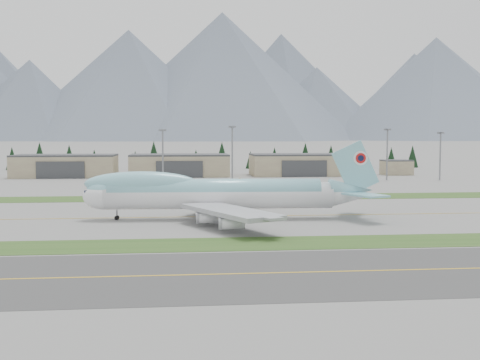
{
  "coord_description": "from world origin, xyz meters",
  "views": [
    {
      "loc": [
        -14.8,
        -148.08,
        20.28
      ],
      "look_at": [
        1.49,
        14.49,
        8.0
      ],
      "focal_mm": 45.0,
      "sensor_mm": 36.0,
      "label": 1
    }
  ],
  "objects": [
    {
      "name": "service_vehicle_c",
      "position": [
        72.58,
        130.89,
        0.0
      ],
      "size": [
        2.71,
        4.69,
        1.28
      ],
      "primitive_type": "imported",
      "rotation": [
        0.0,
        0.0,
        -0.22
      ],
      "color": "silver",
      "rests_on": "ground"
    },
    {
      "name": "hangar_left",
      "position": [
        -70.0,
        149.9,
        5.39
      ],
      "size": [
        48.0,
        26.6,
        10.8
      ],
      "color": "gray",
      "rests_on": "ground"
    },
    {
      "name": "hangar_center",
      "position": [
        -15.0,
        149.9,
        5.39
      ],
      "size": [
        48.0,
        26.6,
        10.8
      ],
      "color": "gray",
      "rests_on": "ground"
    },
    {
      "name": "hangar_right",
      "position": [
        45.0,
        149.9,
        5.39
      ],
      "size": [
        48.0,
        26.6,
        10.8
      ],
      "color": "gray",
      "rests_on": "ground"
    },
    {
      "name": "asphalt_taxiway",
      "position": [
        0.0,
        -62.0,
        0.0
      ],
      "size": [
        400.0,
        32.0,
        0.04
      ],
      "primitive_type": "cube",
      "color": "#3D3D3D",
      "rests_on": "ground"
    },
    {
      "name": "mountain_ridge_rear",
      "position": [
        228.41,
        2900.0,
        251.73
      ],
      "size": [
        4481.37,
        1061.93,
        530.97
      ],
      "color": "#47515F",
      "rests_on": "ground"
    },
    {
      "name": "service_vehicle_a",
      "position": [
        -26.55,
        133.78,
        0.0
      ],
      "size": [
        2.35,
        3.92,
        1.25
      ],
      "primitive_type": "imported",
      "rotation": [
        0.0,
        0.0,
        0.25
      ],
      "color": "silver",
      "rests_on": "ground"
    },
    {
      "name": "grass_strip_far",
      "position": [
        0.0,
        45.0,
        0.0
      ],
      "size": [
        400.0,
        18.0,
        0.08
      ],
      "primitive_type": "cube",
      "color": "#2B4F1C",
      "rests_on": "ground"
    },
    {
      "name": "mountain_ridge_front",
      "position": [
        -1.55,
        2214.47,
        230.1
      ],
      "size": [
        4202.32,
        1176.22,
        511.02
      ],
      "color": "#47515F",
      "rests_on": "ground"
    },
    {
      "name": "conifer_belt",
      "position": [
        -4.0,
        212.63,
        7.12
      ],
      "size": [
        270.7,
        15.54,
        16.63
      ],
      "color": "black",
      "rests_on": "ground"
    },
    {
      "name": "taxiway_line_near",
      "position": [
        0.0,
        -62.0,
        0.0
      ],
      "size": [
        400.0,
        0.4,
        0.02
      ],
      "primitive_type": "cube",
      "color": "gold",
      "rests_on": "ground"
    },
    {
      "name": "ground",
      "position": [
        0.0,
        0.0,
        0.0
      ],
      "size": [
        7000.0,
        7000.0,
        0.0
      ],
      "primitive_type": "plane",
      "color": "slate",
      "rests_on": "ground"
    },
    {
      "name": "boeing_747_freighter",
      "position": [
        -6.23,
        -4.34,
        6.28
      ],
      "size": [
        72.03,
        62.41,
        19.05
      ],
      "rotation": [
        0.0,
        0.0,
        -0.04
      ],
      "color": "white",
      "rests_on": "ground"
    },
    {
      "name": "service_vehicle_b",
      "position": [
        11.96,
        116.06,
        0.0
      ],
      "size": [
        3.44,
        1.44,
        1.11
      ],
      "primitive_type": "imported",
      "rotation": [
        0.0,
        0.0,
        1.49
      ],
      "color": "gold",
      "rests_on": "ground"
    },
    {
      "name": "grass_strip_near",
      "position": [
        0.0,
        -38.0,
        0.0
      ],
      "size": [
        400.0,
        14.0,
        0.08
      ],
      "primitive_type": "cube",
      "color": "#2B4F1C",
      "rests_on": "ground"
    },
    {
      "name": "control_shed",
      "position": [
        95.0,
        148.0,
        3.8
      ],
      "size": [
        14.0,
        12.0,
        7.6
      ],
      "color": "gray",
      "rests_on": "ground"
    },
    {
      "name": "floodlight_masts",
      "position": [
        40.52,
        110.25,
        15.96
      ],
      "size": [
        126.41,
        8.57,
        24.13
      ],
      "color": "slate",
      "rests_on": "ground"
    },
    {
      "name": "taxiway_line_main",
      "position": [
        0.0,
        0.0,
        0.0
      ],
      "size": [
        400.0,
        0.4,
        0.02
      ],
      "primitive_type": "cube",
      "color": "gold",
      "rests_on": "ground"
    }
  ]
}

